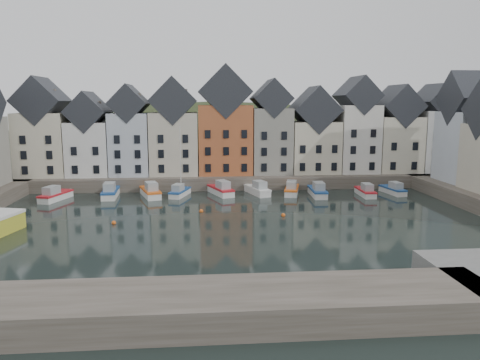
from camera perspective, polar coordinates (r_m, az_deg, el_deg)
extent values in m
plane|color=black|center=(52.00, -0.29, -5.91)|extent=(260.00, 260.00, 0.00)
cube|color=#454035|center=(81.09, -1.97, 0.40)|extent=(90.00, 16.00, 2.00)
cube|color=#454035|center=(31.36, -16.05, -15.03)|extent=(50.00, 6.00, 2.00)
ellipsoid|color=#242F17|center=(110.72, -2.60, -7.21)|extent=(153.60, 70.40, 64.00)
sphere|color=black|center=(101.52, -10.53, 6.45)|extent=(5.77, 5.77, 5.77)
sphere|color=black|center=(114.55, 9.81, 6.51)|extent=(5.27, 5.27, 5.27)
sphere|color=black|center=(110.30, 14.18, 6.13)|extent=(5.07, 5.07, 5.07)
sphere|color=black|center=(106.90, 5.03, 6.25)|extent=(5.01, 5.01, 5.01)
sphere|color=black|center=(112.01, -22.43, 5.08)|extent=(3.94, 3.94, 3.94)
sphere|color=black|center=(115.00, 11.55, 6.44)|extent=(5.21, 5.21, 5.21)
sphere|color=black|center=(108.92, -1.71, 6.61)|extent=(5.45, 5.45, 5.45)
sphere|color=black|center=(106.99, 18.24, 5.48)|extent=(4.49, 4.49, 4.49)
cube|color=beige|center=(82.22, -22.73, 4.03)|extent=(7.67, 8.00, 10.07)
cube|color=black|center=(81.94, -23.04, 8.86)|extent=(7.67, 8.16, 7.67)
cube|color=silver|center=(80.36, -17.75, 3.68)|extent=(6.56, 8.00, 8.61)
cube|color=black|center=(80.02, -17.96, 7.91)|extent=(6.56, 8.16, 6.56)
cube|color=silver|center=(79.09, -13.15, 4.31)|extent=(6.20, 8.00, 10.02)
cube|color=black|center=(78.80, -13.33, 9.06)|extent=(6.20, 8.16, 6.20)
cube|color=beige|center=(78.38, -7.99, 4.45)|extent=(7.70, 8.00, 10.08)
cube|color=black|center=(78.09, -8.11, 9.53)|extent=(7.70, 8.16, 7.70)
cube|color=#AE5931|center=(78.32, -1.87, 4.97)|extent=(8.69, 8.00, 11.28)
cube|color=black|center=(78.09, -1.90, 10.68)|extent=(8.69, 8.16, 8.69)
cube|color=gray|center=(79.11, 3.73, 4.82)|extent=(6.43, 8.00, 10.78)
cube|color=black|center=(78.85, 3.78, 9.88)|extent=(6.43, 8.16, 6.43)
cube|color=beige|center=(80.62, 8.87, 4.02)|extent=(7.88, 8.00, 8.56)
cube|color=black|center=(80.27, 8.99, 8.45)|extent=(7.88, 8.16, 7.88)
cube|color=silver|center=(82.54, 13.87, 4.93)|extent=(6.50, 8.00, 11.27)
cube|color=black|center=(82.32, 14.07, 9.96)|extent=(6.50, 8.16, 6.50)
cube|color=beige|center=(85.12, 18.33, 4.20)|extent=(7.23, 8.00, 9.32)
cube|color=black|center=(84.82, 18.56, 8.54)|extent=(7.23, 8.16, 7.23)
cube|color=silver|center=(88.00, 22.47, 4.44)|extent=(6.18, 8.00, 10.32)
cube|color=black|center=(87.74, 22.75, 8.79)|extent=(6.18, 8.16, 6.18)
cube|color=silver|center=(77.64, 26.22, 3.63)|extent=(7.47, 8.00, 10.38)
cube|color=black|center=(77.36, 26.62, 8.91)|extent=(7.62, 8.00, 8.00)
sphere|color=#DE5C1A|center=(59.56, -4.75, -3.80)|extent=(0.50, 0.50, 0.50)
sphere|color=#DE5C1A|center=(57.51, 5.30, -4.29)|extent=(0.50, 0.50, 0.50)
sphere|color=#DE5C1A|center=(55.62, -15.13, -5.07)|extent=(0.50, 0.50, 0.50)
cube|color=silver|center=(71.58, -21.53, -2.02)|extent=(3.53, 6.28, 1.10)
cube|color=red|center=(71.47, -21.56, -1.54)|extent=(3.66, 6.43, 0.25)
cube|color=#949A9C|center=(70.63, -22.00, -1.20)|extent=(2.06, 2.72, 1.20)
cube|color=silver|center=(71.34, -15.49, -1.71)|extent=(2.29, 6.51, 1.17)
cube|color=navy|center=(71.22, -15.51, -1.21)|extent=(2.41, 6.64, 0.27)
cube|color=#949A9C|center=(70.17, -15.63, -0.84)|extent=(1.64, 2.64, 1.28)
cube|color=silver|center=(70.30, -10.87, -1.70)|extent=(3.76, 6.77, 1.19)
cube|color=#DE5C1A|center=(70.17, -10.89, -1.18)|extent=(3.90, 6.93, 0.27)
cube|color=#949A9C|center=(69.12, -10.75, -0.79)|extent=(2.21, 2.92, 1.30)
cube|color=silver|center=(70.02, -7.32, -1.70)|extent=(3.15, 5.64, 0.99)
cube|color=navy|center=(69.92, -7.33, -1.26)|extent=(3.27, 5.77, 0.23)
cube|color=#949A9C|center=(69.07, -7.57, -0.95)|extent=(1.84, 2.44, 1.08)
cylinder|color=silver|center=(69.72, -7.26, 2.49)|extent=(0.13, 0.13, 9.90)
cube|color=silver|center=(70.69, -2.38, -1.48)|extent=(3.92, 6.58, 1.16)
cube|color=red|center=(70.58, -2.39, -0.97)|extent=(4.07, 6.74, 0.26)
cube|color=#949A9C|center=(69.60, -2.09, -0.59)|extent=(2.24, 2.88, 1.26)
cube|color=silver|center=(70.98, 2.11, -1.44)|extent=(3.52, 6.32, 1.11)
cube|color=silver|center=(70.87, 2.11, -0.96)|extent=(3.65, 6.47, 0.25)
cube|color=#949A9C|center=(69.95, 2.42, -0.60)|extent=(2.06, 2.73, 1.21)
cube|color=silver|center=(71.41, 6.33, -1.43)|extent=(3.27, 6.31, 1.11)
cube|color=#DE5C1A|center=(71.30, 6.34, -0.95)|extent=(3.39, 6.45, 0.25)
cube|color=#949A9C|center=(70.30, 6.31, -0.60)|extent=(1.97, 2.70, 1.21)
cube|color=silver|center=(70.52, 9.41, -1.63)|extent=(2.22, 6.32, 1.14)
cube|color=navy|center=(70.40, 9.42, -1.13)|extent=(2.33, 6.45, 0.26)
cube|color=#949A9C|center=(69.39, 9.58, -0.77)|extent=(1.59, 2.57, 1.24)
cube|color=silver|center=(72.20, 15.01, -1.60)|extent=(1.83, 5.58, 1.01)
cube|color=red|center=(72.10, 15.03, -1.17)|extent=(1.93, 5.69, 0.23)
cube|color=#949A9C|center=(71.23, 15.25, -0.86)|extent=(1.36, 2.25, 1.11)
cube|color=silver|center=(74.98, 18.10, -1.35)|extent=(2.41, 5.57, 0.99)
cube|color=navy|center=(74.88, 18.12, -0.95)|extent=(2.52, 5.69, 0.22)
cube|color=#949A9C|center=(74.12, 18.46, -0.65)|extent=(1.57, 2.32, 1.08)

